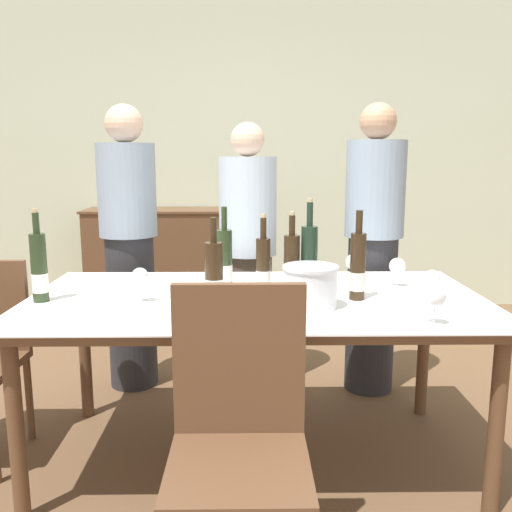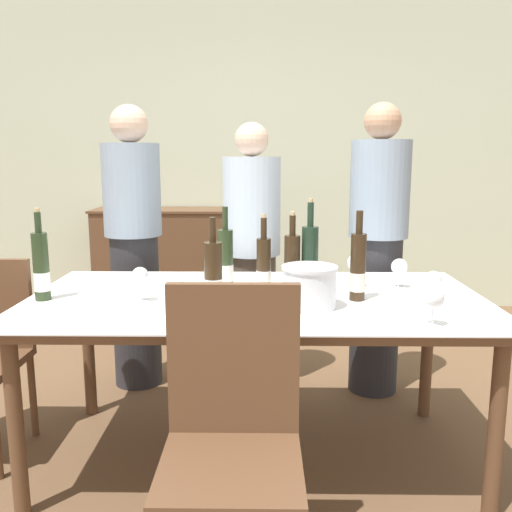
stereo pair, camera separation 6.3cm
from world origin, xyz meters
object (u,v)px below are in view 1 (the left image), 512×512
dining_table (256,311)px  ice_bucket (310,285)px  sideboard_cabinet (157,262)px  wine_bottle_3 (292,265)px  wine_bottle_0 (39,269)px  wine_bottle_6 (358,268)px  wine_glass_2 (432,279)px  wine_bottle_4 (214,275)px  chair_near_front (239,424)px  wine_glass_1 (397,267)px  wine_glass_0 (354,263)px  wine_bottle_2 (225,261)px  wine_bottle_1 (263,266)px  wine_glass_3 (435,298)px  wine_bottle_5 (309,261)px  person_guest_right (373,251)px  person_guest_left (248,259)px  person_host (129,249)px  wine_glass_4 (140,278)px

dining_table → ice_bucket: ice_bucket is taller
sideboard_cabinet → wine_bottle_3: bearing=-66.7°
wine_bottle_0 → wine_bottle_6: (1.33, 0.02, -0.00)m
wine_bottle_6 → wine_glass_2: wine_bottle_6 is taller
ice_bucket → wine_bottle_4: size_ratio=0.63×
sideboard_cabinet → chair_near_front: bearing=-76.1°
wine_glass_1 → wine_glass_2: (0.09, -0.23, -0.01)m
wine_glass_2 → wine_glass_0: bearing=140.0°
ice_bucket → wine_glass_1: (0.44, 0.34, 0.00)m
dining_table → wine_bottle_2: wine_bottle_2 is taller
sideboard_cabinet → wine_bottle_1: bearing=-69.4°
wine_bottle_0 → wine_glass_3: bearing=-12.4°
wine_bottle_5 → person_guest_right: size_ratio=0.25×
wine_bottle_0 → person_guest_left: (0.87, 0.88, -0.12)m
sideboard_cabinet → chair_near_front: chair_near_front is taller
wine_glass_3 → wine_bottle_1: bearing=142.3°
ice_bucket → wine_glass_3: bearing=-29.1°
wine_glass_1 → chair_near_front: size_ratio=0.14×
ice_bucket → wine_bottle_5: wine_bottle_5 is taller
wine_bottle_6 → wine_glass_3: wine_bottle_6 is taller
wine_bottle_0 → wine_bottle_4: size_ratio=1.08×
wine_bottle_6 → person_host: size_ratio=0.23×
dining_table → wine_glass_2: 0.76m
person_guest_left → person_guest_right: bearing=-4.7°
wine_bottle_0 → wine_bottle_2: size_ratio=1.03×
ice_bucket → wine_bottle_4: (-0.39, 0.04, 0.03)m
sideboard_cabinet → wine_glass_2: 2.90m
wine_glass_4 → person_host: bearing=104.9°
person_guest_right → wine_glass_3: bearing=-92.0°
ice_bucket → wine_bottle_5: (0.02, 0.25, 0.05)m
wine_bottle_5 → person_host: bearing=142.0°
wine_glass_0 → person_guest_left: size_ratio=0.10×
wine_bottle_2 → wine_bottle_6: size_ratio=1.00×
wine_glass_4 → person_guest_left: size_ratio=0.10×
ice_bucket → person_host: (-0.94, 1.01, -0.02)m
ice_bucket → wine_bottle_4: 0.39m
wine_bottle_1 → wine_glass_1: wine_bottle_1 is taller
ice_bucket → wine_bottle_0: wine_bottle_0 is taller
chair_near_front → person_host: person_host is taller
ice_bucket → person_guest_left: size_ratio=0.15×
wine_bottle_3 → wine_glass_1: (0.50, 0.11, -0.03)m
wine_glass_3 → person_host: person_host is taller
wine_glass_1 → person_guest_right: bearing=88.0°
sideboard_cabinet → person_guest_right: 2.23m
dining_table → person_host: bearing=130.9°
wine_bottle_0 → wine_glass_0: 1.39m
wine_bottle_1 → wine_glass_0: size_ratio=2.29×
wine_glass_2 → wine_bottle_3: bearing=168.9°
wine_glass_1 → person_guest_left: 0.95m
ice_bucket → wine_bottle_1: (-0.18, 0.23, 0.03)m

